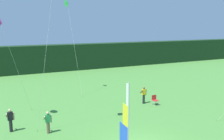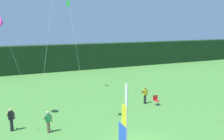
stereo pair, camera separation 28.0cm
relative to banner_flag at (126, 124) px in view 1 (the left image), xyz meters
The scene contains 8 objects.
distant_treeline 27.54m from the banner_flag, 87.17° to the left, with size 80.00×2.40×4.19m, color black.
banner_flag is the anchor object (origin of this frame).
person_near_banner 9.88m from the banner_flag, 52.39° to the left, with size 0.55×0.48×1.60m.
person_mid_field 6.16m from the banner_flag, 122.50° to the left, with size 0.55×0.48×1.55m.
person_far_left 8.54m from the banner_flag, 130.94° to the left, with size 0.55×0.48×1.64m.
folding_chair 9.88m from the banner_flag, 46.31° to the left, with size 0.51×0.51×0.89m.
kite_magenta_delta_1 11.31m from the banner_flag, 124.43° to the left, with size 2.27×2.63×7.79m.
kite_green_delta_3 16.13m from the banner_flag, 87.22° to the left, with size 0.98×2.63×9.80m.
Camera 1 is at (-6.92, -10.99, 7.22)m, focal length 38.21 mm.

